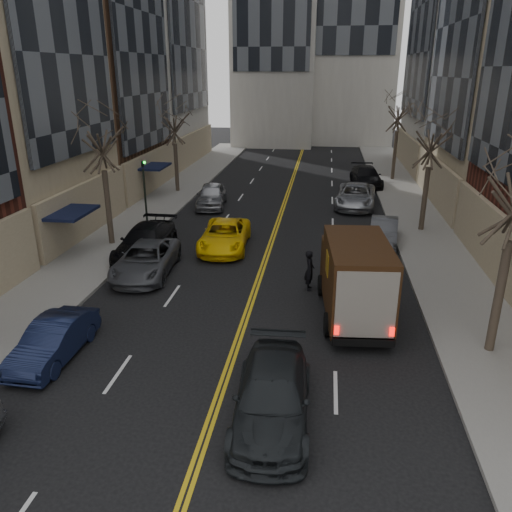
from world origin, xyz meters
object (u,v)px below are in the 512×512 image
Objects in this scene: observer_sedan at (272,396)px; taxi at (225,236)px; ups_truck at (355,278)px; pedestrian at (310,270)px.

observer_sedan is 0.98× the size of taxi.
pedestrian is (-1.81, 2.39, -0.73)m from ups_truck.
ups_truck is 1.17× the size of observer_sedan.
pedestrian reaches higher than taxi.
taxi is 6.82m from pedestrian.
taxi is (-4.12, 13.87, -0.01)m from observer_sedan.
taxi is at bearing 127.65° from ups_truck.
observer_sedan is 14.47m from taxi.
ups_truck is at bearing -50.77° from taxi.
ups_truck is at bearing 67.40° from observer_sedan.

